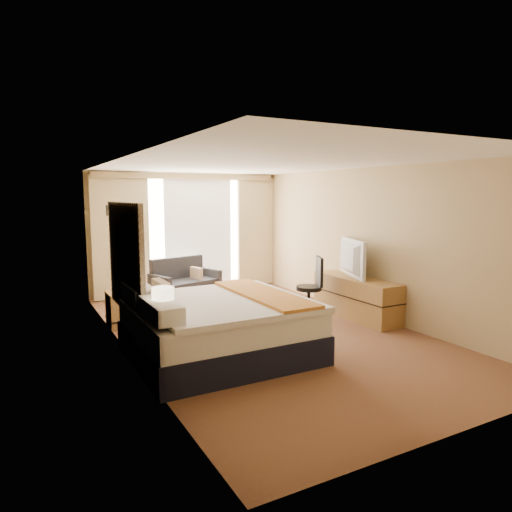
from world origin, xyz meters
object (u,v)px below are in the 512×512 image
bed (219,327)px  lamp_right (125,264)px  lamp_left (163,298)px  nightstand_right (122,309)px  floor_lamp (113,236)px  loveseat (185,285)px  television (346,258)px  nightstand_left (169,355)px  desk_chair (312,290)px  media_dresser (356,298)px

bed → lamp_right: lamp_right is taller
lamp_left → nightstand_right: bearing=88.8°
floor_lamp → lamp_right: (-0.08, -1.29, -0.35)m
bed → floor_lamp: floor_lamp is taller
nightstand_right → lamp_right: 0.75m
loveseat → lamp_left: 4.22m
nightstand_right → television: bearing=-18.6°
nightstand_left → lamp_left: bearing=-176.3°
desk_chair → lamp_right: bearing=-173.3°
desk_chair → media_dresser: bearing=-10.9°
nightstand_left → lamp_right: (0.05, 2.43, 0.75)m
nightstand_right → lamp_right: lamp_right is taller
nightstand_right → lamp_right: bearing=-53.5°
floor_lamp → desk_chair: (2.94, -2.23, -0.91)m
nightstand_left → bed: bearing=26.3°
bed → floor_lamp: size_ratio=1.15×
bed → desk_chair: bearing=25.6°
loveseat → lamp_left: size_ratio=2.82×
media_dresser → loveseat: loveseat is taller
nightstand_right → floor_lamp: size_ratio=0.28×
nightstand_left → bed: bed is taller
media_dresser → lamp_right: lamp_right is taller
nightstand_right → bed: (0.81, -2.10, 0.12)m
floor_lamp → nightstand_right: bearing=-96.0°
nightstand_right → lamp_left: lamp_left is taller
nightstand_left → media_dresser: (3.70, 1.05, 0.07)m
bed → television: (2.84, 0.87, 0.63)m
bed → television: bearing=17.0°
media_dresser → lamp_left: 3.95m
television → desk_chair: bearing=90.5°
bed → loveseat: size_ratio=1.48×
loveseat → lamp_left: lamp_left is taller
television → lamp_left: bearing=130.1°
bed → lamp_left: bed is taller
loveseat → nightstand_left: bearing=-129.0°
nightstand_left → lamp_left: 0.69m
media_dresser → desk_chair: (-0.63, 0.44, 0.12)m
bed → floor_lamp: 3.52m
nightstand_left → lamp_left: size_ratio=1.03×
lamp_right → television: 3.78m
lamp_right → lamp_left: bearing=-92.5°
loveseat → floor_lamp: (-1.42, -0.13, 1.10)m
lamp_right → floor_lamp: bearing=86.6°
desk_chair → television: 0.83m
nightstand_right → lamp_right: size_ratio=0.90×
loveseat → floor_lamp: 1.80m
nightstand_left → nightstand_right: size_ratio=1.00×
bed → loveseat: bed is taller
nightstand_left → floor_lamp: 3.88m
loveseat → lamp_right: bearing=-153.7°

